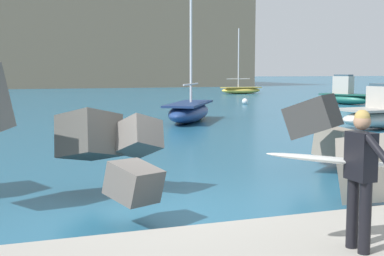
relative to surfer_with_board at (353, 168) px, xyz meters
name	(u,v)px	position (x,y,z in m)	size (l,w,h in m)	color
ground_plane	(159,210)	(-1.58, 3.39, -1.28)	(400.00, 400.00, 0.00)	#235B7A
breakwater_jetty	(143,132)	(-1.42, 5.13, -0.07)	(30.64, 6.06, 2.68)	#3D3A38
surfer_with_board	(353,168)	(0.00, 0.00, 0.00)	(2.10, 1.16, 1.78)	black
boat_near_left	(346,95)	(19.55, 27.15, -0.62)	(3.40, 4.49, 2.21)	#1E6656
boat_near_centre	(241,90)	(19.53, 45.79, -0.83)	(4.71, 2.01, 7.00)	#EAC64C
boat_far_left	(189,111)	(4.16, 18.39, -0.75)	(4.21, 5.51, 6.25)	navy
mooring_buoy_inner	(198,114)	(5.21, 19.96, -1.06)	(0.44, 0.44, 0.44)	yellow
mooring_buoy_middle	(245,101)	(12.41, 29.61, -1.06)	(0.44, 0.44, 0.44)	silver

